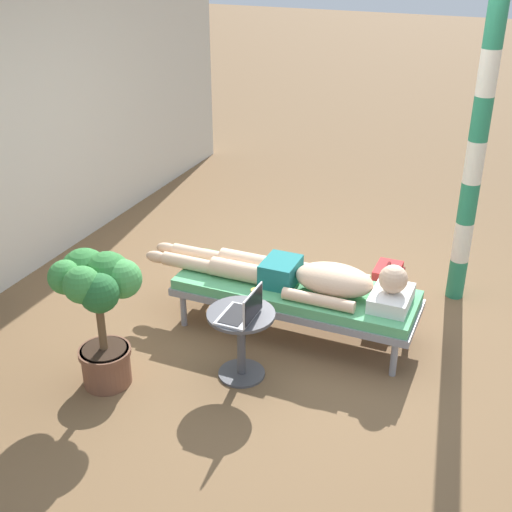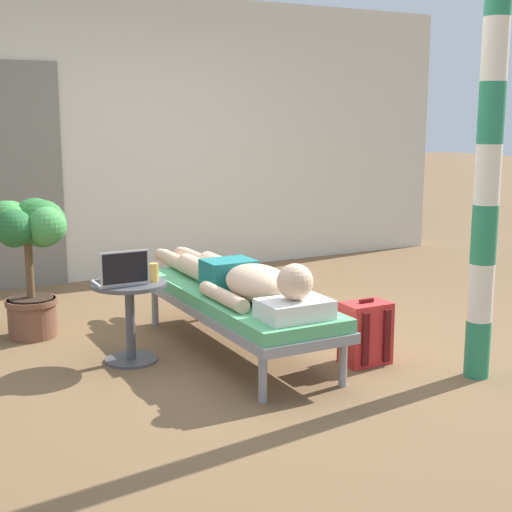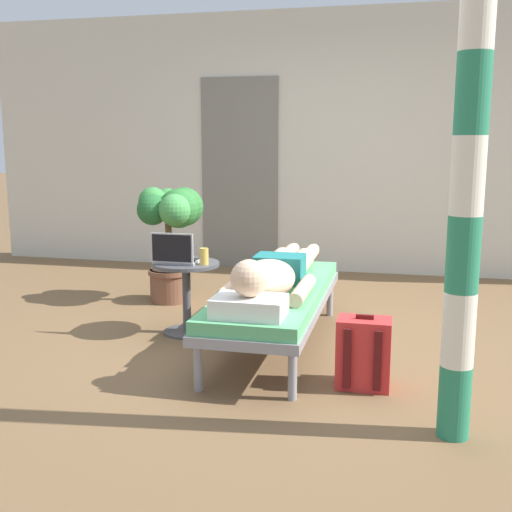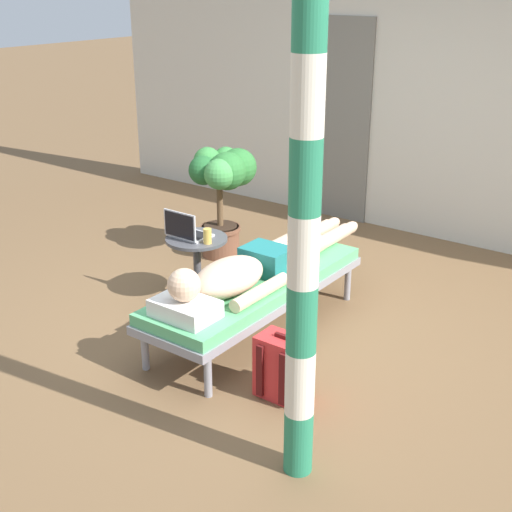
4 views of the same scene
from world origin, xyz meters
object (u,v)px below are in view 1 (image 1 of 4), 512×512
at_px(porch_post, 474,162).
at_px(lounge_chair, 295,294).
at_px(side_table, 241,333).
at_px(laptop, 244,311).
at_px(drink_glass, 255,297).
at_px(person_reclining, 304,276).
at_px(potted_plant, 98,298).
at_px(backpack, 386,288).

bearing_deg(porch_post, lounge_chair, 134.53).
distance_m(side_table, laptop, 0.24).
relative_size(lounge_chair, drink_glass, 16.35).
bearing_deg(porch_post, drink_glass, 143.23).
height_order(person_reclining, porch_post, porch_post).
bearing_deg(potted_plant, person_reclining, -44.07).
xyz_separation_m(person_reclining, side_table, (-0.69, 0.22, -0.16)).
height_order(side_table, backpack, side_table).
xyz_separation_m(backpack, porch_post, (0.46, -0.52, 1.03)).
relative_size(person_reclining, drink_glass, 18.58).
bearing_deg(side_table, backpack, -29.22).
bearing_deg(potted_plant, porch_post, -43.89).
relative_size(potted_plant, porch_post, 0.40).
height_order(lounge_chair, drink_glass, drink_glass).
distance_m(person_reclining, side_table, 0.74).
relative_size(lounge_chair, side_table, 3.65).
height_order(person_reclining, potted_plant, potted_plant).
xyz_separation_m(lounge_chair, backpack, (0.63, -0.58, -0.15)).
xyz_separation_m(lounge_chair, side_table, (-0.69, 0.15, 0.01)).
xyz_separation_m(lounge_chair, person_reclining, (0.00, -0.07, 0.17)).
bearing_deg(porch_post, side_table, 144.68).
relative_size(person_reclining, backpack, 5.12).
distance_m(laptop, potted_plant, 0.99).
bearing_deg(side_table, porch_post, -35.32).
height_order(lounge_chair, potted_plant, potted_plant).
relative_size(backpack, porch_post, 0.17).
distance_m(person_reclining, laptop, 0.77).
relative_size(lounge_chair, potted_plant, 1.93).
distance_m(drink_glass, potted_plant, 1.08).
height_order(lounge_chair, laptop, laptop).
xyz_separation_m(side_table, potted_plant, (-0.43, 0.86, 0.32)).
relative_size(lounge_chair, laptop, 6.16).
bearing_deg(backpack, potted_plant, 137.52).
relative_size(laptop, potted_plant, 0.31).
relative_size(side_table, laptop, 1.69).
bearing_deg(porch_post, laptop, 146.68).
height_order(laptop, porch_post, porch_post).
xyz_separation_m(person_reclining, laptop, (-0.75, 0.17, 0.07)).
relative_size(drink_glass, potted_plant, 0.12).
height_order(person_reclining, backpack, person_reclining).
bearing_deg(potted_plant, laptop, -67.95).
bearing_deg(backpack, drink_glass, 149.29).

